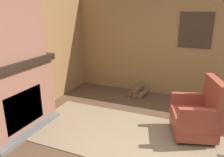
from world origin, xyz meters
name	(u,v)px	position (x,y,z in m)	size (l,w,h in m)	color
wood_panel_wall_back	(186,46)	(0.00, 2.67, 1.20)	(5.87, 0.09, 2.38)	olive
fireplace_hearth	(15,97)	(-2.42, 0.00, 0.60)	(0.62, 1.63, 1.20)	brown
chimney_breast	(3,23)	(-2.43, 0.00, 1.78)	(0.36, 1.35, 1.16)	brown
area_rug	(147,139)	(-0.31, 0.55, 0.01)	(4.01, 1.55, 0.01)	#7A664C
armchair	(197,116)	(0.38, 0.95, 0.35)	(0.83, 0.87, 0.97)	brown
firewood_stack	(138,92)	(-0.97, 2.30, 0.09)	(0.43, 0.45, 0.23)	brown
storage_case	(35,50)	(-2.47, 0.64, 1.27)	(0.14, 0.25, 0.14)	gray
decorative_plate_on_mantel	(7,52)	(-2.49, 0.05, 1.33)	(0.07, 0.26, 0.26)	red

